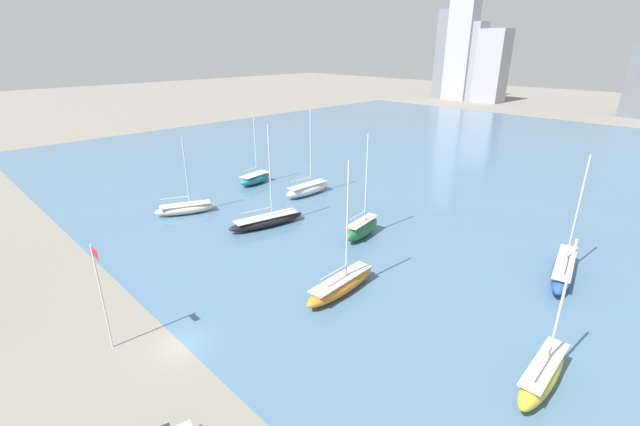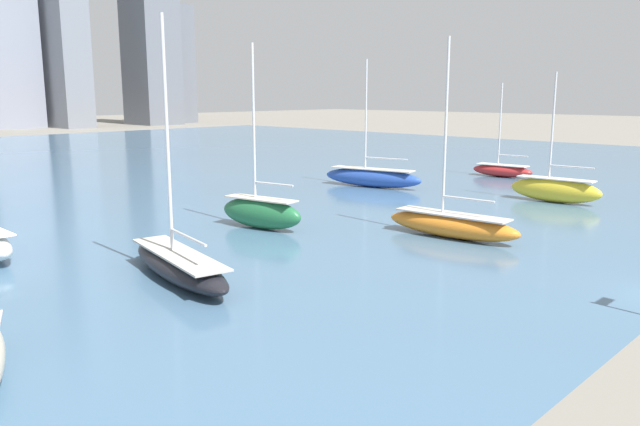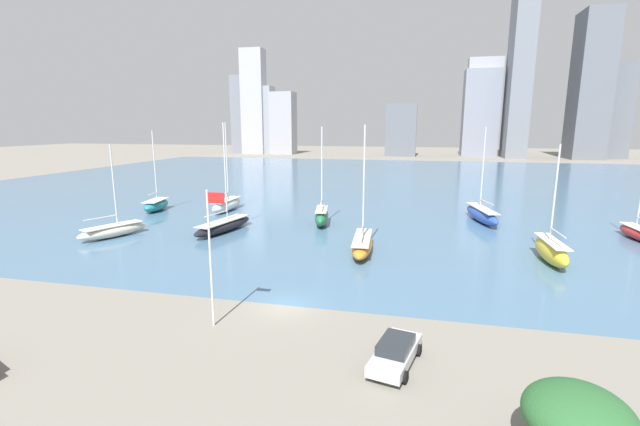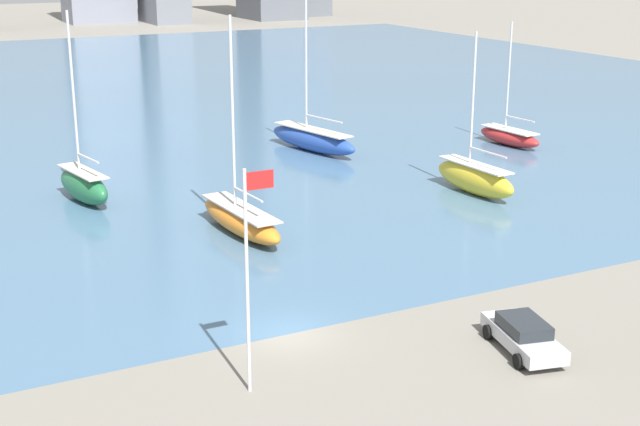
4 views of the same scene
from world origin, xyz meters
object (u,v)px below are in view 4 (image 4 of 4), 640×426
Objects in this scene: sailboat_orange at (241,219)px; parked_sedan_silver at (523,335)px; sailboat_yellow at (475,178)px; sailboat_red at (509,136)px; flag_pole at (249,272)px; sailboat_green at (84,185)px; sailboat_blue at (312,139)px.

sailboat_orange reaches higher than parked_sedan_silver.
sailboat_yellow is 16.99m from sailboat_red.
sailboat_green is at bearing 89.33° from flag_pole.
sailboat_orange reaches higher than sailboat_green.
flag_pole is 43.09m from sailboat_blue.
sailboat_red is at bearing -8.13° from sailboat_green.
sailboat_orange is (-30.62, -12.47, 0.10)m from sailboat_red.
sailboat_red is 0.81× the size of sailboat_orange.
sailboat_red is at bearing 65.00° from parked_sedan_silver.
sailboat_yellow is 1.06× the size of sailboat_red.
parked_sedan_silver is at bearing -124.55° from sailboat_yellow.
sailboat_orange is (-14.11, -18.30, -0.12)m from sailboat_blue.
parked_sedan_silver is at bearing -9.93° from flag_pole.
parked_sedan_silver is at bearing -80.16° from sailboat_green.
flag_pole is at bearing -132.10° from sailboat_blue.
flag_pole is 0.69× the size of sailboat_orange.
sailboat_green is 34.34m from parked_sedan_silver.
sailboat_green is 0.98× the size of sailboat_orange.
sailboat_green reaches higher than sailboat_yellow.
sailboat_yellow is 27.25m from sailboat_green.
sailboat_green is (0.36, 30.24, -3.79)m from flag_pole.
sailboat_yellow is 0.86× the size of sailboat_orange.
sailboat_blue reaches higher than flag_pole.
sailboat_blue is 0.98× the size of sailboat_orange.
sailboat_red is (37.56, 1.12, -0.39)m from sailboat_green.
sailboat_red is (12.41, 11.61, -0.34)m from sailboat_yellow.
sailboat_yellow is 17.92m from sailboat_blue.
sailboat_yellow is 0.88× the size of sailboat_blue.
sailboat_green is (-25.15, 10.49, 0.06)m from sailboat_yellow.
sailboat_blue is at bearing 48.56° from sailboat_orange.
sailboat_yellow is at bearing 70.96° from parked_sedan_silver.
flag_pole is 1.76× the size of parked_sedan_silver.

